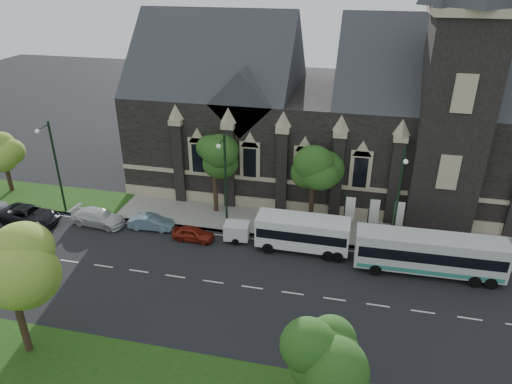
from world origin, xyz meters
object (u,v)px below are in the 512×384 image
(tree_walk_left, at_px, (217,155))
(shuttle_bus, at_px, (303,232))
(street_lamp_near, at_px, (398,197))
(street_lamp_mid, at_px, (225,180))
(street_lamp_far, at_px, (55,163))
(banner_flag_left, at_px, (348,211))
(car_far_red, at_px, (193,234))
(car_far_black, at_px, (30,215))
(box_trailer, at_px, (237,231))
(car_far_white, at_px, (98,217))
(banner_flag_right, at_px, (396,216))
(tree_park_east, at_px, (331,345))
(banner_flag_center, at_px, (372,213))
(tree_walk_far, at_px, (5,149))
(tree_walk_right, at_px, (316,163))
(tour_coach, at_px, (429,253))
(sedan, at_px, (151,222))
(tree_park_near, at_px, (11,261))

(tree_walk_left, height_order, shuttle_bus, tree_walk_left)
(street_lamp_near, distance_m, street_lamp_mid, 14.00)
(street_lamp_far, bearing_deg, banner_flag_left, 4.15)
(car_far_red, distance_m, car_far_black, 15.51)
(box_trailer, height_order, car_far_white, box_trailer)
(street_lamp_near, height_order, banner_flag_right, street_lamp_near)
(tree_park_east, bearing_deg, banner_flag_center, 83.43)
(tree_walk_far, bearing_deg, car_far_black, -42.50)
(tree_park_east, height_order, tree_walk_right, tree_walk_right)
(tree_walk_far, bearing_deg, tour_coach, -7.59)
(tree_walk_right, bearing_deg, car_far_red, -150.52)
(banner_flag_center, relative_size, sedan, 1.01)
(tree_walk_left, relative_size, car_far_red, 2.13)
(tree_walk_far, height_order, tour_coach, tree_walk_far)
(banner_flag_right, bearing_deg, tree_walk_left, 173.96)
(tree_walk_far, bearing_deg, street_lamp_mid, -7.37)
(car_far_red, distance_m, car_far_white, 9.30)
(sedan, distance_m, car_far_white, 5.01)
(tree_walk_left, height_order, car_far_red, tree_walk_left)
(shuttle_bus, distance_m, car_far_black, 24.83)
(car_far_white, bearing_deg, street_lamp_near, -81.79)
(tree_walk_right, relative_size, box_trailer, 2.54)
(tree_walk_far, bearing_deg, tree_park_east, -29.84)
(banner_flag_left, bearing_deg, box_trailer, -161.92)
(tree_walk_right, xyz_separation_m, banner_flag_left, (3.08, -1.71, -3.43))
(banner_flag_left, xyz_separation_m, shuttle_bus, (-3.42, -3.12, -0.70))
(street_lamp_mid, distance_m, car_far_white, 12.55)
(tour_coach, distance_m, shuttle_bus, 9.79)
(banner_flag_left, distance_m, car_far_black, 28.56)
(box_trailer, height_order, sedan, box_trailer)
(street_lamp_near, xyz_separation_m, shuttle_bus, (-7.13, -1.22, -3.43))
(tree_walk_far, xyz_separation_m, street_lamp_near, (37.82, -3.08, 0.49))
(tree_walk_right, xyz_separation_m, shuttle_bus, (-0.34, -4.84, -4.14))
(banner_flag_center, relative_size, box_trailer, 1.30)
(tour_coach, distance_m, car_far_black, 34.52)
(tree_walk_left, relative_size, shuttle_bus, 1.01)
(tree_walk_far, distance_m, banner_flag_center, 36.20)
(tree_walk_right, relative_size, tree_walk_far, 1.24)
(street_lamp_far, distance_m, car_far_white, 6.27)
(street_lamp_near, distance_m, box_trailer, 13.48)
(tree_walk_left, bearing_deg, tour_coach, -17.83)
(banner_flag_left, bearing_deg, street_lamp_near, -27.18)
(street_lamp_far, distance_m, banner_flag_left, 26.50)
(tree_park_east, xyz_separation_m, sedan, (-16.86, 15.52, -3.97))
(tree_park_near, distance_m, tree_walk_left, 20.38)
(street_lamp_far, bearing_deg, tree_park_east, -32.10)
(tree_walk_left, height_order, box_trailer, tree_walk_left)
(street_lamp_mid, xyz_separation_m, car_far_black, (-17.91, -2.34, -4.32))
(tree_park_near, bearing_deg, street_lamp_far, 117.42)
(street_lamp_far, bearing_deg, street_lamp_mid, 0.00)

